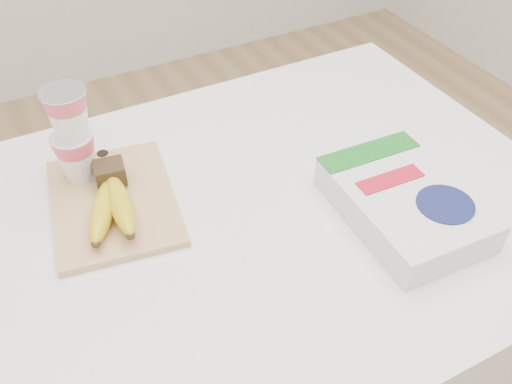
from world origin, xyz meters
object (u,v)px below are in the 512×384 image
cutting_board (113,202)px  cereal_box (404,203)px  table (230,366)px  yogurt_stack (72,133)px  bananas (111,201)px

cutting_board → cereal_box: 0.47m
table → yogurt_stack: 0.59m
table → bananas: bearing=149.3°
table → cutting_board: cutting_board is taller
cutting_board → yogurt_stack: (-0.03, 0.08, 0.10)m
cutting_board → cereal_box: cereal_box is taller
cutting_board → table: bearing=-30.6°
table → yogurt_stack: size_ratio=6.78×
cutting_board → bananas: bearing=-95.3°
cutting_board → yogurt_stack: bearing=118.5°
table → bananas: (-0.15, 0.09, 0.46)m
cereal_box → cutting_board: bearing=151.5°
cutting_board → bananas: (-0.01, -0.03, 0.03)m
table → cereal_box: bearing=-25.5°
cutting_board → bananas: 0.04m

